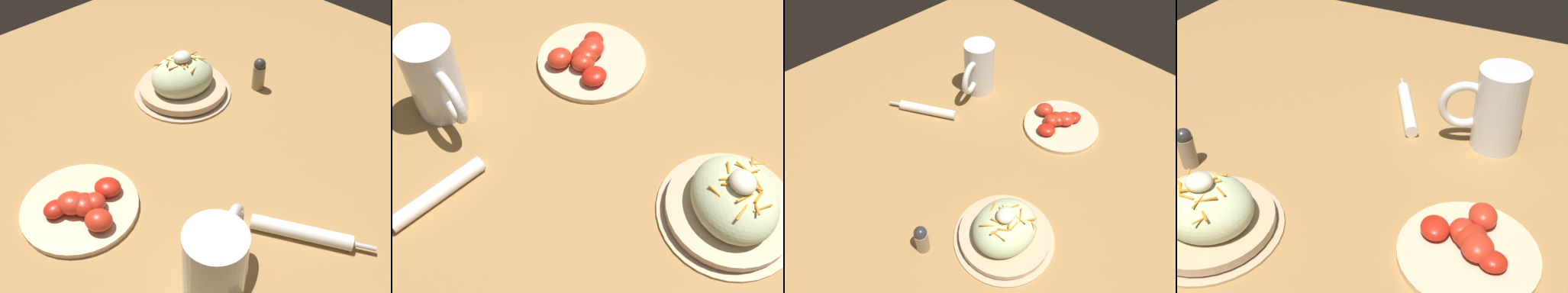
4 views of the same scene
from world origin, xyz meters
TOP-DOWN VIEW (x-y plane):
  - ground_plane at (0.00, 0.00)m, footprint 1.43×1.43m
  - salad_plate at (0.09, 0.19)m, footprint 0.22×0.22m
  - beer_mug at (-0.22, -0.22)m, footprint 0.15×0.09m
  - napkin_roll at (-0.04, -0.24)m, footprint 0.11×0.18m
  - tomato_plate at (-0.26, 0.05)m, footprint 0.20×0.20m

SIDE VIEW (x-z plane):
  - ground_plane at x=0.00m, z-range 0.00..0.00m
  - napkin_roll at x=-0.04m, z-range 0.00..0.03m
  - tomato_plate at x=-0.26m, z-range -0.01..0.04m
  - salad_plate at x=0.09m, z-range -0.02..0.09m
  - beer_mug at x=-0.22m, z-range -0.01..0.15m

